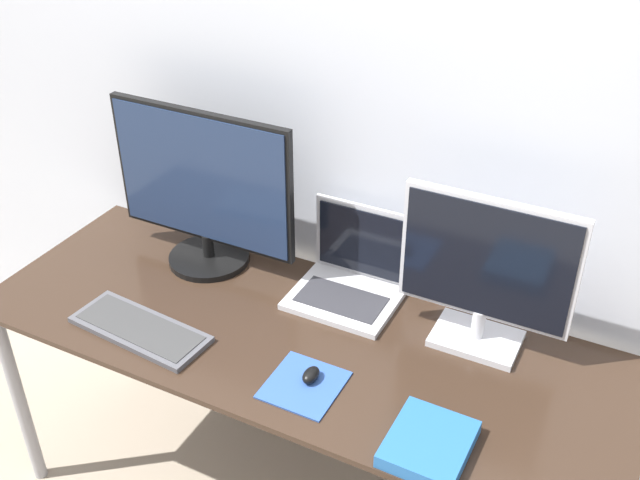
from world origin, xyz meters
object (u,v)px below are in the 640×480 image
at_px(laptop, 352,275).
at_px(book, 429,444).
at_px(monitor_left, 203,190).
at_px(monitor_right, 486,272).
at_px(mouse, 311,375).
at_px(keyboard, 140,329).

relative_size(laptop, book, 1.43).
relative_size(monitor_left, book, 2.83).
distance_m(monitor_right, mouse, 0.53).
distance_m(monitor_right, laptop, 0.44).
height_order(monitor_left, laptop, monitor_left).
xyz_separation_m(laptop, keyboard, (-0.45, -0.44, -0.05)).
height_order(monitor_right, laptop, monitor_right).
xyz_separation_m(laptop, book, (0.42, -0.48, -0.05)).
bearing_deg(monitor_left, keyboard, -85.63).
relative_size(keyboard, book, 1.94).
distance_m(laptop, keyboard, 0.63).
height_order(monitor_right, book, monitor_right).
bearing_deg(monitor_right, book, -87.77).
bearing_deg(keyboard, monitor_left, 94.37).
relative_size(monitor_left, keyboard, 1.46).
xyz_separation_m(monitor_left, monitor_right, (0.88, 0.00, -0.02)).
height_order(mouse, book, same).
xyz_separation_m(monitor_left, keyboard, (0.03, -0.39, -0.25)).
height_order(monitor_right, mouse, monitor_right).
bearing_deg(monitor_left, mouse, -32.35).
height_order(monitor_left, mouse, monitor_left).
distance_m(monitor_left, book, 1.02).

